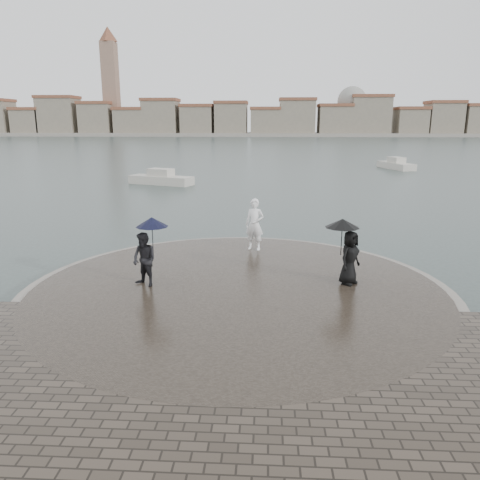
{
  "coord_description": "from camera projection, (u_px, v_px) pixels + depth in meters",
  "views": [
    {
      "loc": [
        0.82,
        -9.39,
        5.05
      ],
      "look_at": [
        0.0,
        4.8,
        1.45
      ],
      "focal_mm": 35.0,
      "sensor_mm": 36.0,
      "label": 1
    }
  ],
  "objects": [
    {
      "name": "statue",
      "position": [
        255.0,
        224.0,
        17.45
      ],
      "size": [
        0.81,
        0.65,
        1.93
      ],
      "primitive_type": "imported",
      "rotation": [
        0.0,
        0.0,
        -0.3
      ],
      "color": "white",
      "rests_on": "quay_tip"
    },
    {
      "name": "kerb_ring",
      "position": [
        237.0,
        293.0,
        13.72
      ],
      "size": [
        12.5,
        12.5,
        0.32
      ],
      "primitive_type": "cylinder",
      "color": "gray",
      "rests_on": "ground"
    },
    {
      "name": "visitor_left",
      "position": [
        146.0,
        250.0,
        13.55
      ],
      "size": [
        1.21,
        1.03,
        2.04
      ],
      "color": "black",
      "rests_on": "quay_tip"
    },
    {
      "name": "ground",
      "position": [
        228.0,
        356.0,
        10.37
      ],
      "size": [
        400.0,
        400.0,
        0.0
      ],
      "primitive_type": "plane",
      "color": "#2B3835",
      "rests_on": "ground"
    },
    {
      "name": "quay_tip",
      "position": [
        237.0,
        293.0,
        13.71
      ],
      "size": [
        11.9,
        11.9,
        0.36
      ],
      "primitive_type": "cylinder",
      "color": "#2D261E",
      "rests_on": "ground"
    },
    {
      "name": "far_skyline",
      "position": [
        248.0,
        120.0,
        164.86
      ],
      "size": [
        260.0,
        20.0,
        37.0
      ],
      "color": "gray",
      "rests_on": "ground"
    },
    {
      "name": "boats",
      "position": [
        295.0,
        172.0,
        45.04
      ],
      "size": [
        27.32,
        19.0,
        1.5
      ],
      "color": "#BDB7AA",
      "rests_on": "ground"
    },
    {
      "name": "visitor_right",
      "position": [
        348.0,
        248.0,
        13.72
      ],
      "size": [
        1.21,
        1.07,
        1.95
      ],
      "color": "black",
      "rests_on": "quay_tip"
    }
  ]
}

